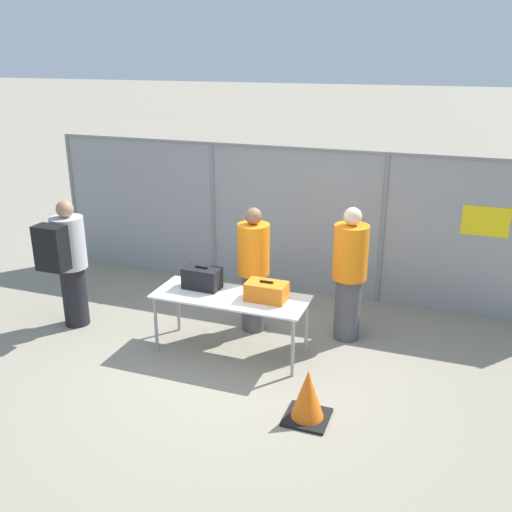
# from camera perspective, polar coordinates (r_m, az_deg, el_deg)

# --- Properties ---
(ground_plane) EXTENTS (120.00, 120.00, 0.00)m
(ground_plane) POSITION_cam_1_polar(r_m,az_deg,el_deg) (6.88, -1.95, -10.42)
(ground_plane) COLOR gray
(fence_section) EXTENTS (7.87, 0.07, 2.19)m
(fence_section) POSITION_cam_1_polar(r_m,az_deg,el_deg) (8.44, 3.94, 3.83)
(fence_section) COLOR gray
(fence_section) RESTS_ON ground_plane
(inspection_table) EXTENTS (1.84, 0.70, 0.74)m
(inspection_table) POSITION_cam_1_polar(r_m,az_deg,el_deg) (6.78, -2.56, -4.45)
(inspection_table) COLOR silver
(inspection_table) RESTS_ON ground_plane
(suitcase_black) EXTENTS (0.46, 0.27, 0.28)m
(suitcase_black) POSITION_cam_1_polar(r_m,az_deg,el_deg) (6.95, -5.42, -2.21)
(suitcase_black) COLOR black
(suitcase_black) RESTS_ON inspection_table
(suitcase_orange) EXTENTS (0.47, 0.29, 0.24)m
(suitcase_orange) POSITION_cam_1_polar(r_m,az_deg,el_deg) (6.60, 1.06, -3.55)
(suitcase_orange) COLOR orange
(suitcase_orange) RESTS_ON inspection_table
(traveler_hooded) EXTENTS (0.42, 0.65, 1.71)m
(traveler_hooded) POSITION_cam_1_polar(r_m,az_deg,el_deg) (7.71, -18.34, -0.35)
(traveler_hooded) COLOR black
(traveler_hooded) RESTS_ON ground_plane
(security_worker_near) EXTENTS (0.41, 0.41, 1.65)m
(security_worker_near) POSITION_cam_1_polar(r_m,az_deg,el_deg) (7.27, -0.24, -1.24)
(security_worker_near) COLOR #4C4C51
(security_worker_near) RESTS_ON ground_plane
(security_worker_far) EXTENTS (0.43, 0.43, 1.72)m
(security_worker_far) POSITION_cam_1_polar(r_m,az_deg,el_deg) (7.12, 9.33, -1.66)
(security_worker_far) COLOR #4C4C51
(security_worker_far) RESTS_ON ground_plane
(utility_trailer) EXTENTS (3.62, 2.03, 0.61)m
(utility_trailer) POSITION_cam_1_polar(r_m,az_deg,el_deg) (11.02, 10.89, 3.11)
(utility_trailer) COLOR #4C6B47
(utility_trailer) RESTS_ON ground_plane
(traffic_cone) EXTENTS (0.44, 0.44, 0.55)m
(traffic_cone) POSITION_cam_1_polar(r_m,az_deg,el_deg) (5.81, 5.19, -13.84)
(traffic_cone) COLOR black
(traffic_cone) RESTS_ON ground_plane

